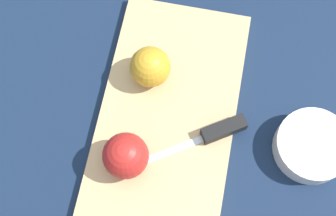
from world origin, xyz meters
The scene contains 6 objects.
ground_plane centered at (0.00, 0.00, 0.00)m, with size 4.00×4.00×0.00m, color #14233D.
cutting_board centered at (0.00, 0.00, 0.01)m, with size 0.43×0.26×0.02m.
apple_half_left centered at (-0.06, -0.04, 0.05)m, with size 0.07×0.07×0.07m.
apple_half_right centered at (0.09, -0.06, 0.05)m, with size 0.07×0.07×0.07m.
knife centered at (0.03, 0.08, 0.03)m, with size 0.10×0.17×0.02m.
bowl centered at (0.04, 0.23, 0.02)m, with size 0.12×0.12×0.04m.
Camera 1 is at (0.25, 0.02, 0.74)m, focal length 50.00 mm.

